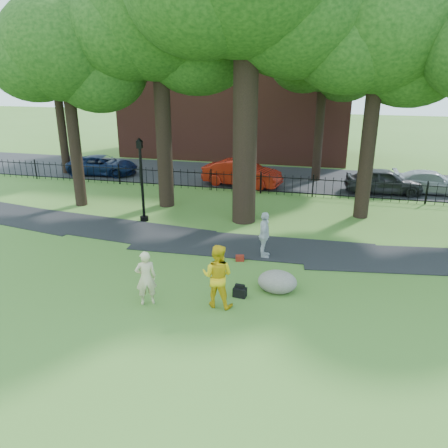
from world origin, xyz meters
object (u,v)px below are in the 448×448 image
(boulder, at_px, (277,280))
(lamppost, at_px, (142,181))
(man, at_px, (217,276))
(woman, at_px, (146,278))
(red_sedan, at_px, (242,173))

(boulder, relative_size, lamppost, 0.33)
(man, bearing_deg, woman, 14.73)
(man, xyz_separation_m, lamppost, (-5.43, 6.84, 0.94))
(woman, distance_m, boulder, 4.29)
(man, bearing_deg, boulder, -136.68)
(woman, height_order, boulder, woman)
(boulder, bearing_deg, lamppost, 142.55)
(lamppost, relative_size, red_sedan, 0.82)
(boulder, height_order, lamppost, lamppost)
(woman, xyz_separation_m, boulder, (3.86, 1.81, -0.51))
(boulder, xyz_separation_m, lamppost, (-7.12, 5.45, 1.57))
(woman, bearing_deg, man, 162.21)
(red_sedan, bearing_deg, boulder, -154.00)
(man, distance_m, boulder, 2.27)
(man, height_order, boulder, man)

